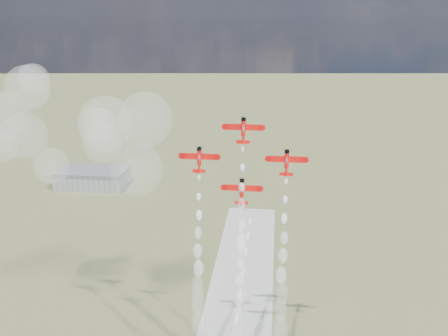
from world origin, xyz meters
TOP-DOWN VIEW (x-y plane):
  - hangar at (-120.00, 180.00)m, footprint 50.00×28.00m
  - plane_lead at (3.38, 7.95)m, footprint 12.02×4.08m
  - plane_left at (-10.71, 6.08)m, footprint 12.02×4.08m
  - plane_right at (17.47, 6.08)m, footprint 12.02×4.08m
  - plane_slot at (3.38, 4.21)m, footprint 12.02×4.08m
  - smoke_trail_lead at (3.54, -0.62)m, footprint 5.29×12.21m
  - smoke_trail_left at (-10.50, -2.44)m, footprint 5.32×12.45m
  - smoke_trail_right at (17.41, -2.43)m, footprint 5.14×12.07m
  - smoke_trail_slot at (3.18, -4.14)m, footprint 5.20×12.11m
  - drifted_smoke_cloud at (-57.67, 28.67)m, footprint 69.39×38.95m

SIDE VIEW (x-z plane):
  - hangar at x=-120.00m, z-range 0.00..13.00m
  - smoke_trail_slot at x=3.18m, z-range -1.31..49.81m
  - smoke_trail_right at x=17.41m, z-range 7.50..59.36m
  - smoke_trail_left at x=-10.50m, z-range 7.54..59.70m
  - smoke_trail_lead at x=3.54m, z-range 18.06..69.12m
  - plane_slot at x=3.38m, z-range 64.42..72.92m
  - plane_left at x=-10.71m, z-range 74.10..82.61m
  - plane_right at x=17.47m, z-range 74.10..82.61m
  - drifted_smoke_cloud at x=-57.67m, z-range 53.71..106.62m
  - plane_lead at x=3.38m, z-range 83.79..92.29m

